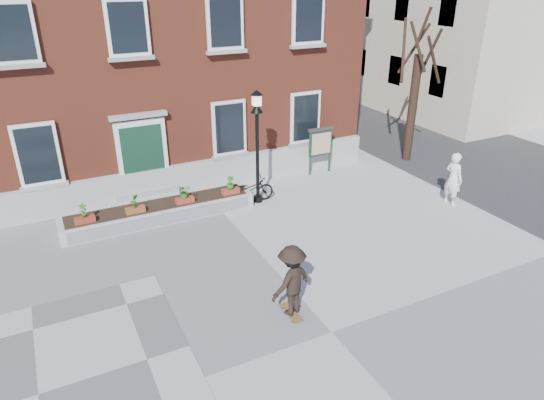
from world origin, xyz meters
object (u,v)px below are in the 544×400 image
bystander (453,179)px  lamp_post (257,132)px  notice_board (321,143)px  skateboarder (292,281)px  parked_car (323,96)px  bicycle (249,190)px

bystander → lamp_post: 6.89m
notice_board → skateboarder: 9.09m
parked_car → skateboarder: (-11.19, -16.51, 0.31)m
bicycle → lamp_post: lamp_post is taller
bystander → skateboarder: bystander is taller
bicycle → notice_board: size_ratio=0.96×
parked_car → lamp_post: (-9.23, -10.49, 1.90)m
bicycle → skateboarder: size_ratio=0.98×
parked_car → lamp_post: 14.10m
bystander → skateboarder: size_ratio=1.02×
bystander → notice_board: bearing=27.4°
notice_board → skateboarder: size_ratio=1.02×
notice_board → skateboarder: bearing=-125.8°
bicycle → notice_board: notice_board is taller
bicycle → skateboarder: 6.32m
lamp_post → bicycle: bearing=169.5°
notice_board → skateboarder: notice_board is taller
skateboarder → bicycle: bearing=74.9°
parked_car → lamp_post: bearing=-113.6°
bystander → lamp_post: (-5.90, 3.17, 1.60)m
bicycle → lamp_post: 2.09m
bicycle → bystander: 7.02m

